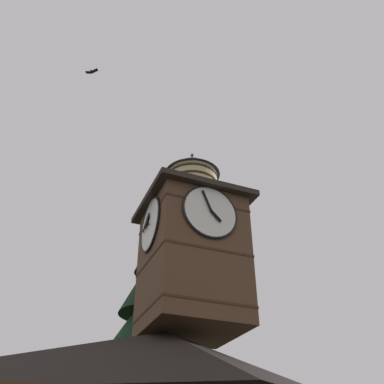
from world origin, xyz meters
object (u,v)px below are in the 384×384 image
at_px(moon, 217,380).
at_px(flying_bird_high, 92,72).
at_px(pine_tree_behind, 150,367).
at_px(clock_tower, 192,245).

bearing_deg(moon, flying_bird_high, 55.81).
distance_m(pine_tree_behind, flying_bird_high, 15.55).
relative_size(moon, flying_bird_high, 2.48).
distance_m(clock_tower, moon, 41.10).
height_order(clock_tower, flying_bird_high, flying_bird_high).
height_order(clock_tower, pine_tree_behind, clock_tower).
relative_size(pine_tree_behind, flying_bird_high, 20.42).
height_order(pine_tree_behind, moon, pine_tree_behind).
bearing_deg(flying_bird_high, moon, -124.19).
bearing_deg(clock_tower, flying_bird_high, -18.38).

